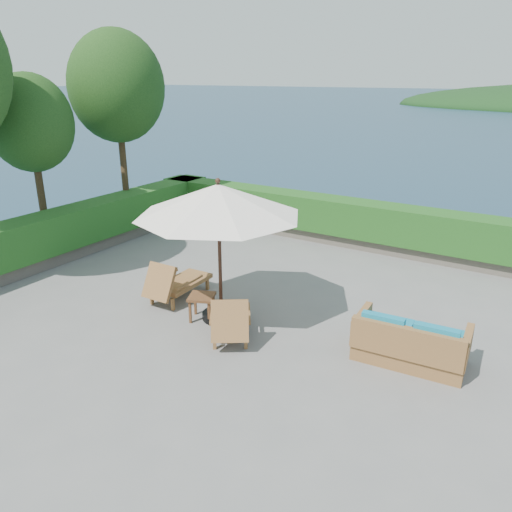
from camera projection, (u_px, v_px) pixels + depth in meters
The scene contains 14 objects.
ground at pixel (224, 313), 10.55m from camera, with size 12.00×12.00×0.00m, color slate.
foundation at pixel (226, 376), 11.08m from camera, with size 12.00×12.00×3.00m, color #585246.
ocean at pixel (227, 429), 11.58m from camera, with size 600.00×600.00×0.00m, color #162C44.
planter_wall_far at pixel (332, 236), 14.96m from camera, with size 12.00×0.60×0.36m, color #696154.
planter_wall_left at pixel (52, 257), 13.27m from camera, with size 0.60×12.00×0.36m, color #696154.
hedge_far at pixel (333, 215), 14.73m from camera, with size 12.40×0.90×1.00m, color #224D16.
hedge_left at pixel (49, 233), 13.04m from camera, with size 0.90×12.40×1.00m, color #224D16.
tree_mid at pixel (31, 124), 12.91m from camera, with size 2.20×2.20×4.83m.
tree_far at pixel (117, 87), 14.57m from camera, with size 2.80×2.80×6.03m.
patio_umbrella at pixel (218, 202), 9.50m from camera, with size 3.51×3.51×2.93m.
lounge_left at pixel (175, 282), 11.07m from camera, with size 0.80×1.71×0.98m.
lounge_right at pixel (230, 318), 9.49m from camera, with size 1.48×1.75×0.95m.
side_table at pixel (202, 300), 10.15m from camera, with size 0.66×0.66×0.53m.
wicker_loveseat at pixel (410, 344), 8.63m from camera, with size 1.96×1.09×0.93m.
Camera 1 is at (5.59, -7.70, 4.76)m, focal length 35.00 mm.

